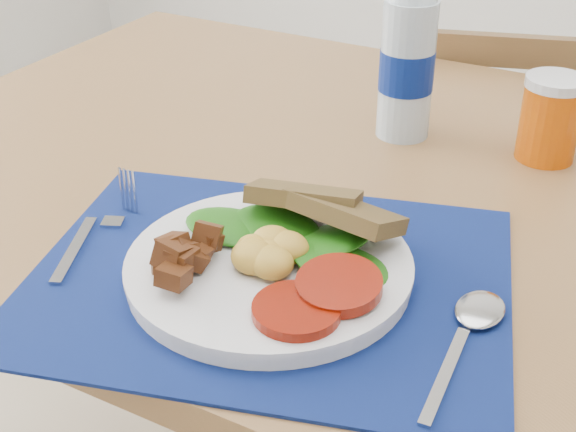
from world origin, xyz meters
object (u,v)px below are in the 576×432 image
object	(u,v)px
water_bottle	(407,58)
juice_glass	(550,121)
breakfast_plate	(262,261)
chair_far	(501,110)

from	to	relation	value
water_bottle	juice_glass	size ratio (longest dim) A/B	2.39
breakfast_plate	water_bottle	size ratio (longest dim) A/B	1.14
chair_far	water_bottle	world-z (taller)	chair_far
breakfast_plate	water_bottle	bearing A→B (deg)	85.30
breakfast_plate	chair_far	bearing A→B (deg)	83.36
breakfast_plate	juice_glass	bearing A→B (deg)	60.53
chair_far	water_bottle	bearing A→B (deg)	69.91
chair_far	breakfast_plate	bearing A→B (deg)	71.48
breakfast_plate	juice_glass	world-z (taller)	juice_glass
water_bottle	breakfast_plate	bearing A→B (deg)	-89.13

